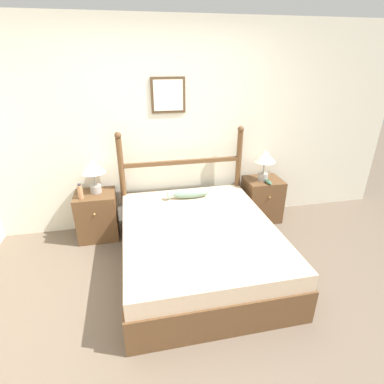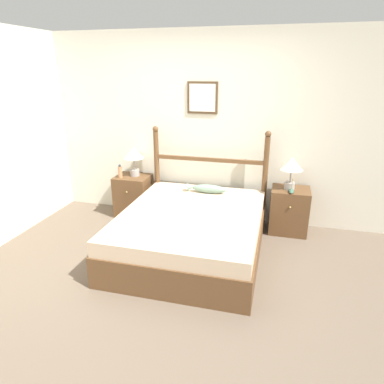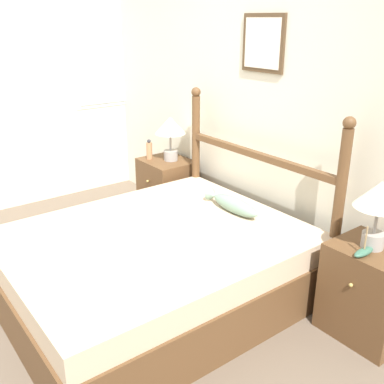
{
  "view_description": "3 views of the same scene",
  "coord_description": "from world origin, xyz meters",
  "views": [
    {
      "loc": [
        -0.42,
        -2.0,
        2.12
      ],
      "look_at": [
        0.23,
        1.04,
        0.7
      ],
      "focal_mm": 28.0,
      "sensor_mm": 36.0,
      "label": 1
    },
    {
      "loc": [
        1.12,
        -2.88,
        2.06
      ],
      "look_at": [
        0.13,
        0.93,
        0.63
      ],
      "focal_mm": 32.0,
      "sensor_mm": 36.0,
      "label": 2
    },
    {
      "loc": [
        2.52,
        -0.83,
        1.87
      ],
      "look_at": [
        0.15,
        0.97,
        0.71
      ],
      "focal_mm": 42.0,
      "sensor_mm": 36.0,
      "label": 3
    }
  ],
  "objects": [
    {
      "name": "table_lamp_right",
      "position": [
        1.28,
        1.45,
        0.9
      ],
      "size": [
        0.29,
        0.29,
        0.42
      ],
      "color": "gray",
      "rests_on": "nightstand_right"
    },
    {
      "name": "fish_pillow",
      "position": [
        0.24,
        1.28,
        0.57
      ],
      "size": [
        0.52,
        0.12,
        0.11
      ],
      "color": "gray",
      "rests_on": "bed"
    },
    {
      "name": "wall_back",
      "position": [
        0.0,
        1.73,
        1.28
      ],
      "size": [
        6.4,
        0.08,
        2.55
      ],
      "color": "beige",
      "rests_on": "ground_plane"
    },
    {
      "name": "bed",
      "position": [
        0.2,
        0.61,
        0.25
      ],
      "size": [
        1.59,
        1.95,
        0.51
      ],
      "color": "brown",
      "rests_on": "ground_plane"
    },
    {
      "name": "nightstand_right",
      "position": [
        1.31,
        1.46,
        0.3
      ],
      "size": [
        0.48,
        0.44,
        0.6
      ],
      "color": "brown",
      "rests_on": "ground_plane"
    },
    {
      "name": "model_boat",
      "position": [
        1.31,
        1.33,
        0.62
      ],
      "size": [
        0.06,
        0.17,
        0.18
      ],
      "color": "#386651",
      "rests_on": "nightstand_right"
    },
    {
      "name": "headboard",
      "position": [
        0.2,
        1.55,
        0.72
      ],
      "size": [
        1.6,
        0.08,
        1.32
      ],
      "color": "brown",
      "rests_on": "ground_plane"
    },
    {
      "name": "table_lamp_left",
      "position": [
        -0.88,
        1.5,
        0.9
      ],
      "size": [
        0.29,
        0.29,
        0.42
      ],
      "color": "gray",
      "rests_on": "nightstand_left"
    },
    {
      "name": "nightstand_left",
      "position": [
        -0.9,
        1.46,
        0.3
      ],
      "size": [
        0.48,
        0.44,
        0.6
      ],
      "color": "brown",
      "rests_on": "ground_plane"
    },
    {
      "name": "ground_plane",
      "position": [
        0.0,
        0.0,
        0.0
      ],
      "size": [
        16.0,
        16.0,
        0.0
      ],
      "primitive_type": "plane",
      "color": "brown"
    },
    {
      "name": "bottle",
      "position": [
        -1.04,
        1.36,
        0.68
      ],
      "size": [
        0.06,
        0.06,
        0.19
      ],
      "color": "tan",
      "rests_on": "nightstand_left"
    }
  ]
}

